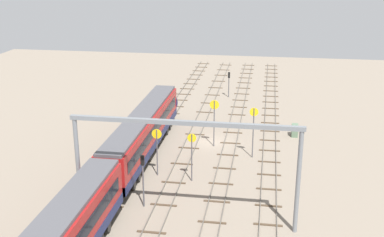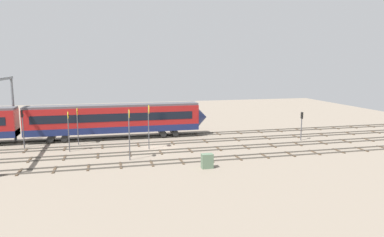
{
  "view_description": "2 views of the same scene",
  "coord_description": "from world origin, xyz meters",
  "px_view_note": "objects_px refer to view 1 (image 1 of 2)",
  "views": [
    {
      "loc": [
        -54.23,
        -6.3,
        21.09
      ],
      "look_at": [
        0.07,
        2.32,
        2.85
      ],
      "focal_mm": 45.79,
      "sensor_mm": 36.0,
      "label": 1
    },
    {
      "loc": [
        -6.03,
        -43.55,
        10.69
      ],
      "look_at": [
        4.62,
        0.51,
        3.56
      ],
      "focal_mm": 32.82,
      "sensor_mm": 36.0,
      "label": 2
    }
  ],
  "objects_px": {
    "signal_light_trackside_departure": "(143,174)",
    "train": "(109,179)",
    "relay_cabinet": "(295,130)",
    "speed_sign_far_trackside": "(192,151)",
    "signal_light_trackside_approach": "(229,81)",
    "speed_sign_near_foreground": "(214,116)",
    "overhead_gantry": "(184,147)",
    "speed_sign_distant_end": "(157,145)",
    "speed_sign_mid_trackside": "(253,126)"
  },
  "relations": [
    {
      "from": "overhead_gantry",
      "to": "speed_sign_mid_trackside",
      "type": "relative_size",
      "value": 3.25
    },
    {
      "from": "speed_sign_near_foreground",
      "to": "speed_sign_mid_trackside",
      "type": "height_order",
      "value": "speed_sign_mid_trackside"
    },
    {
      "from": "train",
      "to": "signal_light_trackside_approach",
      "type": "distance_m",
      "value": 37.81
    },
    {
      "from": "speed_sign_distant_end",
      "to": "signal_light_trackside_departure",
      "type": "height_order",
      "value": "speed_sign_distant_end"
    },
    {
      "from": "signal_light_trackside_departure",
      "to": "speed_sign_near_foreground",
      "type": "bearing_deg",
      "value": -16.11
    },
    {
      "from": "speed_sign_distant_end",
      "to": "signal_light_trackside_approach",
      "type": "height_order",
      "value": "speed_sign_distant_end"
    },
    {
      "from": "speed_sign_far_trackside",
      "to": "signal_light_trackside_departure",
      "type": "relative_size",
      "value": 1.01
    },
    {
      "from": "speed_sign_far_trackside",
      "to": "signal_light_trackside_departure",
      "type": "height_order",
      "value": "speed_sign_far_trackside"
    },
    {
      "from": "speed_sign_near_foreground",
      "to": "speed_sign_far_trackside",
      "type": "distance_m",
      "value": 9.69
    },
    {
      "from": "speed_sign_distant_end",
      "to": "relay_cabinet",
      "type": "xyz_separation_m",
      "value": [
        13.71,
        -14.18,
        -2.52
      ]
    },
    {
      "from": "speed_sign_far_trackside",
      "to": "signal_light_trackside_departure",
      "type": "distance_m",
      "value": 6.72
    },
    {
      "from": "speed_sign_near_foreground",
      "to": "speed_sign_distant_end",
      "type": "height_order",
      "value": "speed_sign_near_foreground"
    },
    {
      "from": "train",
      "to": "speed_sign_distant_end",
      "type": "xyz_separation_m",
      "value": [
        6.95,
        -2.68,
        0.61
      ]
    },
    {
      "from": "overhead_gantry",
      "to": "signal_light_trackside_departure",
      "type": "xyz_separation_m",
      "value": [
        2.16,
        4.04,
        -3.54
      ]
    },
    {
      "from": "train",
      "to": "speed_sign_mid_trackside",
      "type": "height_order",
      "value": "speed_sign_mid_trackside"
    },
    {
      "from": "speed_sign_mid_trackside",
      "to": "speed_sign_distant_end",
      "type": "xyz_separation_m",
      "value": [
        -6.16,
        9.3,
        -0.43
      ]
    },
    {
      "from": "speed_sign_far_trackside",
      "to": "speed_sign_mid_trackside",
      "type": "bearing_deg",
      "value": -39.22
    },
    {
      "from": "speed_sign_mid_trackside",
      "to": "signal_light_trackside_approach",
      "type": "relative_size",
      "value": 1.43
    },
    {
      "from": "relay_cabinet",
      "to": "train",
      "type": "bearing_deg",
      "value": 140.79
    },
    {
      "from": "relay_cabinet",
      "to": "signal_light_trackside_departure",
      "type": "bearing_deg",
      "value": 145.57
    },
    {
      "from": "speed_sign_far_trackside",
      "to": "speed_sign_distant_end",
      "type": "xyz_separation_m",
      "value": [
        0.78,
        3.64,
        0.1
      ]
    },
    {
      "from": "speed_sign_near_foreground",
      "to": "signal_light_trackside_approach",
      "type": "distance_m",
      "value": 21.35
    },
    {
      "from": "speed_sign_near_foreground",
      "to": "signal_light_trackside_departure",
      "type": "xyz_separation_m",
      "value": [
        -15.42,
        4.45,
        -0.55
      ]
    },
    {
      "from": "speed_sign_far_trackside",
      "to": "relay_cabinet",
      "type": "height_order",
      "value": "speed_sign_far_trackside"
    },
    {
      "from": "speed_sign_distant_end",
      "to": "signal_light_trackside_approach",
      "type": "distance_m",
      "value": 30.51
    },
    {
      "from": "speed_sign_near_foreground",
      "to": "signal_light_trackside_approach",
      "type": "bearing_deg",
      "value": 0.33
    },
    {
      "from": "overhead_gantry",
      "to": "signal_light_trackside_departure",
      "type": "height_order",
      "value": "overhead_gantry"
    },
    {
      "from": "speed_sign_near_foreground",
      "to": "signal_light_trackside_departure",
      "type": "distance_m",
      "value": 16.06
    },
    {
      "from": "speed_sign_mid_trackside",
      "to": "overhead_gantry",
      "type": "bearing_deg",
      "value": 161.49
    },
    {
      "from": "signal_light_trackside_departure",
      "to": "signal_light_trackside_approach",
      "type": "bearing_deg",
      "value": -6.73
    },
    {
      "from": "train",
      "to": "signal_light_trackside_departure",
      "type": "height_order",
      "value": "train"
    },
    {
      "from": "speed_sign_mid_trackside",
      "to": "signal_light_trackside_departure",
      "type": "distance_m",
      "value": 15.63
    },
    {
      "from": "speed_sign_far_trackside",
      "to": "relay_cabinet",
      "type": "bearing_deg",
      "value": -36.04
    },
    {
      "from": "speed_sign_near_foreground",
      "to": "speed_sign_distant_end",
      "type": "relative_size",
      "value": 1.13
    },
    {
      "from": "train",
      "to": "speed_sign_far_trackside",
      "type": "xyz_separation_m",
      "value": [
        6.17,
        -6.32,
        0.52
      ]
    },
    {
      "from": "speed_sign_mid_trackside",
      "to": "speed_sign_distant_end",
      "type": "bearing_deg",
      "value": 123.52
    },
    {
      "from": "relay_cabinet",
      "to": "overhead_gantry",
      "type": "bearing_deg",
      "value": 156.27
    },
    {
      "from": "signal_light_trackside_approach",
      "to": "relay_cabinet",
      "type": "bearing_deg",
      "value": -149.76
    },
    {
      "from": "train",
      "to": "relay_cabinet",
      "type": "distance_m",
      "value": 26.73
    },
    {
      "from": "speed_sign_far_trackside",
      "to": "relay_cabinet",
      "type": "relative_size",
      "value": 3.28
    },
    {
      "from": "speed_sign_near_foreground",
      "to": "signal_light_trackside_departure",
      "type": "height_order",
      "value": "speed_sign_near_foreground"
    },
    {
      "from": "speed_sign_near_foreground",
      "to": "signal_light_trackside_departure",
      "type": "relative_size",
      "value": 1.14
    },
    {
      "from": "speed_sign_distant_end",
      "to": "relay_cabinet",
      "type": "distance_m",
      "value": 19.89
    },
    {
      "from": "overhead_gantry",
      "to": "speed_sign_near_foreground",
      "type": "xyz_separation_m",
      "value": [
        17.59,
        -0.41,
        -2.99
      ]
    },
    {
      "from": "overhead_gantry",
      "to": "speed_sign_near_foreground",
      "type": "relative_size",
      "value": 3.33
    },
    {
      "from": "signal_light_trackside_departure",
      "to": "train",
      "type": "bearing_deg",
      "value": 96.94
    },
    {
      "from": "train",
      "to": "speed_sign_distant_end",
      "type": "bearing_deg",
      "value": -21.09
    },
    {
      "from": "speed_sign_far_trackside",
      "to": "overhead_gantry",
      "type": "bearing_deg",
      "value": -175.2
    },
    {
      "from": "overhead_gantry",
      "to": "signal_light_trackside_departure",
      "type": "distance_m",
      "value": 5.79
    },
    {
      "from": "overhead_gantry",
      "to": "train",
      "type": "bearing_deg",
      "value": 75.51
    }
  ]
}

